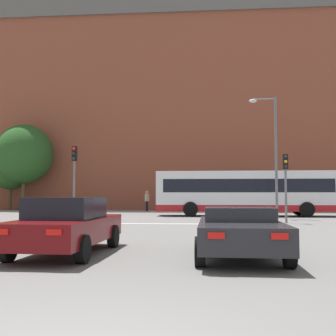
{
  "coord_description": "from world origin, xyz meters",
  "views": [
    {
      "loc": [
        1.18,
        -3.79,
        1.54
      ],
      "look_at": [
        -0.83,
        20.9,
        3.06
      ],
      "focal_mm": 45.0,
      "sensor_mm": 36.0,
      "label": 1
    }
  ],
  "objects_px": {
    "traffic_light_near_right": "(286,176)",
    "street_lamp_junction": "(272,145)",
    "bus_crossing_lead": "(246,192)",
    "pedestrian_waiting": "(147,199)",
    "car_roadster_right": "(240,231)",
    "car_saloon_left": "(67,225)",
    "traffic_light_near_left": "(74,171)"
  },
  "relations": [
    {
      "from": "car_saloon_left",
      "to": "pedestrian_waiting",
      "type": "relative_size",
      "value": 2.58
    },
    {
      "from": "bus_crossing_lead",
      "to": "traffic_light_near_right",
      "type": "relative_size",
      "value": 3.4
    },
    {
      "from": "traffic_light_near_right",
      "to": "street_lamp_junction",
      "type": "distance_m",
      "value": 4.68
    },
    {
      "from": "street_lamp_junction",
      "to": "pedestrian_waiting",
      "type": "distance_m",
      "value": 14.27
    },
    {
      "from": "car_saloon_left",
      "to": "traffic_light_near_left",
      "type": "xyz_separation_m",
      "value": [
        -3.44,
        11.64,
        2.03
      ]
    },
    {
      "from": "traffic_light_near_left",
      "to": "street_lamp_junction",
      "type": "relative_size",
      "value": 0.53
    },
    {
      "from": "car_saloon_left",
      "to": "traffic_light_near_right",
      "type": "height_order",
      "value": "traffic_light_near_right"
    },
    {
      "from": "car_saloon_left",
      "to": "street_lamp_junction",
      "type": "bearing_deg",
      "value": 65.85
    },
    {
      "from": "car_roadster_right",
      "to": "pedestrian_waiting",
      "type": "bearing_deg",
      "value": 103.25
    },
    {
      "from": "car_saloon_left",
      "to": "pedestrian_waiting",
      "type": "xyz_separation_m",
      "value": [
        -1.43,
        26.48,
        0.33
      ]
    },
    {
      "from": "car_roadster_right",
      "to": "traffic_light_near_left",
      "type": "height_order",
      "value": "traffic_light_near_left"
    },
    {
      "from": "car_roadster_right",
      "to": "bus_crossing_lead",
      "type": "distance_m",
      "value": 19.47
    },
    {
      "from": "bus_crossing_lead",
      "to": "traffic_light_near_right",
      "type": "bearing_deg",
      "value": 11.26
    },
    {
      "from": "bus_crossing_lead",
      "to": "pedestrian_waiting",
      "type": "bearing_deg",
      "value": -133.25
    },
    {
      "from": "car_saloon_left",
      "to": "bus_crossing_lead",
      "type": "distance_m",
      "value": 20.12
    },
    {
      "from": "car_saloon_left",
      "to": "street_lamp_junction",
      "type": "distance_m",
      "value": 18.47
    },
    {
      "from": "bus_crossing_lead",
      "to": "pedestrian_waiting",
      "type": "distance_m",
      "value": 10.91
    },
    {
      "from": "car_roadster_right",
      "to": "street_lamp_junction",
      "type": "height_order",
      "value": "street_lamp_junction"
    },
    {
      "from": "car_saloon_left",
      "to": "bus_crossing_lead",
      "type": "xyz_separation_m",
      "value": [
        6.51,
        19.02,
        0.92
      ]
    },
    {
      "from": "car_saloon_left",
      "to": "traffic_light_near_left",
      "type": "height_order",
      "value": "traffic_light_near_left"
    },
    {
      "from": "car_saloon_left",
      "to": "bus_crossing_lead",
      "type": "height_order",
      "value": "bus_crossing_lead"
    },
    {
      "from": "car_roadster_right",
      "to": "street_lamp_junction",
      "type": "xyz_separation_m",
      "value": [
        3.5,
        16.56,
        3.99
      ]
    },
    {
      "from": "traffic_light_near_right",
      "to": "traffic_light_near_left",
      "type": "xyz_separation_m",
      "value": [
        -11.33,
        -0.46,
        0.29
      ]
    },
    {
      "from": "car_roadster_right",
      "to": "pedestrian_waiting",
      "type": "xyz_separation_m",
      "value": [
        -5.79,
        26.79,
        0.44
      ]
    },
    {
      "from": "car_saloon_left",
      "to": "car_roadster_right",
      "type": "xyz_separation_m",
      "value": [
        4.36,
        -0.31,
        -0.1
      ]
    },
    {
      "from": "car_roadster_right",
      "to": "bus_crossing_lead",
      "type": "xyz_separation_m",
      "value": [
        2.14,
        19.33,
        1.02
      ]
    },
    {
      "from": "traffic_light_near_right",
      "to": "street_lamp_junction",
      "type": "relative_size",
      "value": 0.47
    },
    {
      "from": "bus_crossing_lead",
      "to": "pedestrian_waiting",
      "type": "xyz_separation_m",
      "value": [
        -7.93,
        7.46,
        -0.59
      ]
    },
    {
      "from": "street_lamp_junction",
      "to": "traffic_light_near_left",
      "type": "bearing_deg",
      "value": -157.79
    },
    {
      "from": "bus_crossing_lead",
      "to": "pedestrian_waiting",
      "type": "relative_size",
      "value": 6.85
    },
    {
      "from": "bus_crossing_lead",
      "to": "traffic_light_near_left",
      "type": "xyz_separation_m",
      "value": [
        -9.95,
        -7.38,
        1.11
      ]
    },
    {
      "from": "street_lamp_junction",
      "to": "pedestrian_waiting",
      "type": "relative_size",
      "value": 4.26
    }
  ]
}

